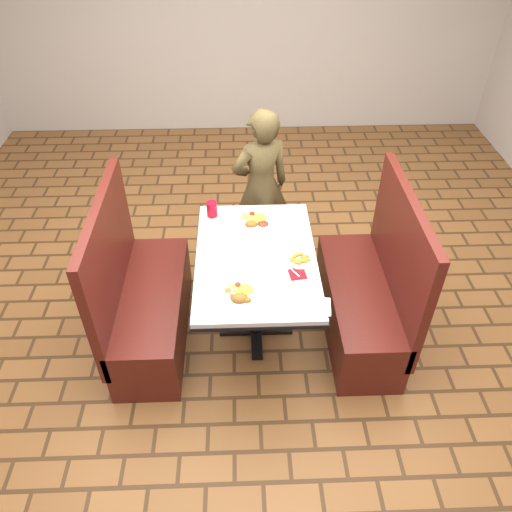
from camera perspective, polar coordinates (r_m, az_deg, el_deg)
The scene contains 15 objects.
room at distance 2.72m, azimuth -0.00°, elevation 19.12°, with size 7.00×7.04×2.82m.
dining_table at distance 3.38m, azimuth -0.00°, elevation -1.25°, with size 0.81×1.21×0.75m.
booth_bench_left at distance 3.67m, azimuth -12.62°, elevation -5.33°, with size 0.47×1.20×1.17m.
booth_bench_right at distance 3.71m, azimuth 12.47°, elevation -4.70°, with size 0.47×1.20×1.17m.
diner_person at distance 4.15m, azimuth 0.56°, elevation 7.89°, with size 0.49×0.32×1.36m, color brown.
near_dinner_plate at distance 3.02m, azimuth -1.82°, elevation -4.19°, with size 0.24×0.24×0.08m.
far_dinner_plate at distance 3.60m, azimuth -0.09°, elevation 4.18°, with size 0.27×0.27×0.07m.
plantain_plate at distance 3.28m, azimuth 5.02°, elevation -0.37°, with size 0.19×0.19×0.03m.
maroon_napkin at distance 3.19m, azimuth 4.77°, elevation -2.08°, with size 0.11×0.11×0.00m, color maroon.
spoon_utensil at distance 3.20m, azimuth 4.24°, elevation -1.70°, with size 0.01×0.13×0.00m, color silver.
red_tumbler at distance 3.67m, azimuth -5.06°, elevation 5.37°, with size 0.08×0.08×0.12m, color red.
paper_napkin at distance 2.99m, azimuth 6.68°, elevation -5.73°, with size 0.19×0.15×0.01m, color white.
knife_utensil at distance 3.07m, azimuth -0.17°, elevation -3.71°, with size 0.01×0.16×0.00m, color silver.
fork_utensil at distance 3.01m, azimuth -1.78°, elevation -4.90°, with size 0.01×0.15×0.00m, color silver.
lettuce_shreds at distance 3.36m, azimuth 0.64°, elevation 0.69°, with size 0.28×0.32×0.00m, color #92BA4A, non-canonical shape.
Camera 1 is at (-0.09, -2.54, 2.88)m, focal length 35.00 mm.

